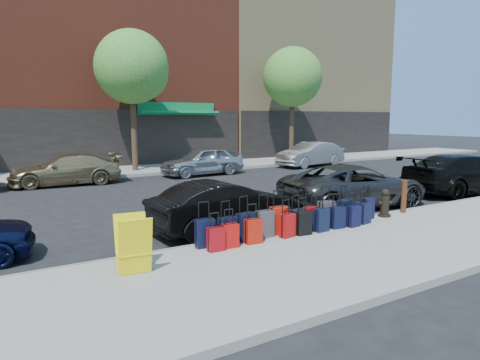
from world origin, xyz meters
TOP-DOWN VIEW (x-y plane):
  - ground at (0.00, 0.00)m, footprint 120.00×120.00m
  - sidewalk_near at (0.00, -6.50)m, footprint 60.00×4.00m
  - sidewalk_far at (0.00, 10.00)m, footprint 60.00×4.00m
  - curb_near at (0.00, -4.48)m, footprint 60.00×0.08m
  - curb_far at (0.00, 7.98)m, footprint 60.00×0.08m
  - building_center at (0.00, 17.99)m, footprint 17.00×12.85m
  - building_right at (16.00, 17.99)m, footprint 15.00×12.12m
  - tree_center at (0.64, 9.50)m, footprint 3.80×3.80m
  - tree_right at (11.14, 9.50)m, footprint 3.80×3.80m
  - suitcase_front_0 at (-2.50, -4.79)m, footprint 0.44×0.28m
  - suitcase_front_1 at (-1.97, -4.82)m, footprint 0.42×0.26m
  - suitcase_front_2 at (-1.48, -4.81)m, footprint 0.46×0.30m
  - suitcase_front_3 at (-0.95, -4.80)m, footprint 0.43×0.25m
  - suitcase_front_4 at (-0.50, -4.75)m, footprint 0.46×0.27m
  - suitcase_front_5 at (-0.03, -4.84)m, footprint 0.37×0.21m
  - suitcase_front_6 at (0.44, -4.77)m, footprint 0.40×0.25m
  - suitcase_front_7 at (0.98, -4.78)m, footprint 0.45×0.28m
  - suitcase_front_8 at (1.56, -4.83)m, footprint 0.46×0.31m
  - suitcase_front_9 at (1.94, -4.79)m, footprint 0.37×0.23m
  - suitcase_front_10 at (2.49, -4.77)m, footprint 0.42×0.27m
  - suitcase_back_0 at (-2.42, -5.14)m, footprint 0.35×0.21m
  - suitcase_back_1 at (-2.05, -5.09)m, footprint 0.36×0.22m
  - suitcase_back_2 at (-1.46, -5.08)m, footprint 0.39×0.24m
  - suitcase_back_4 at (-0.50, -5.07)m, footprint 0.40×0.28m
  - suitcase_back_5 at (-0.05, -5.10)m, footprint 0.39×0.25m
  - suitcase_back_6 at (0.52, -5.10)m, footprint 0.40×0.25m
  - suitcase_back_7 at (1.07, -5.08)m, footprint 0.38×0.24m
  - suitcase_back_8 at (1.54, -5.17)m, footprint 0.38×0.24m
  - suitcase_back_9 at (2.02, -5.08)m, footprint 0.39×0.27m
  - fire_hydrant at (3.14, -4.81)m, footprint 0.40×0.35m
  - bollard at (4.03, -4.75)m, footprint 0.18×0.18m
  - display_rack at (-4.27, -5.49)m, footprint 0.64×0.70m
  - car_near_1 at (-1.21, -3.31)m, footprint 4.01×1.60m
  - car_near_2 at (3.98, -2.85)m, footprint 5.24×2.87m
  - car_near_3 at (9.42, -3.28)m, footprint 5.48×2.71m
  - car_far_1 at (-3.38, 6.98)m, footprint 4.72×2.14m
  - car_far_2 at (3.16, 6.80)m, footprint 4.42×2.04m
  - car_far_3 at (10.54, 7.02)m, footprint 4.65×2.08m

SIDE VIEW (x-z plane):
  - ground at x=0.00m, z-range 0.00..0.00m
  - sidewalk_near at x=0.00m, z-range 0.00..0.15m
  - sidewalk_far at x=0.00m, z-range 0.00..0.15m
  - curb_near at x=0.00m, z-range 0.00..0.15m
  - curb_far at x=0.00m, z-range 0.00..0.15m
  - suitcase_back_0 at x=-2.42m, z-range 0.00..0.81m
  - suitcase_back_1 at x=-2.05m, z-range -0.01..0.83m
  - suitcase_front_9 at x=1.94m, z-range -0.01..0.85m
  - suitcase_back_9 at x=2.02m, z-range -0.01..0.85m
  - suitcase_back_8 at x=1.54m, z-range -0.01..0.86m
  - suitcase_back_4 at x=-0.50m, z-range -0.02..0.87m
  - suitcase_back_2 at x=-1.46m, z-range -0.02..0.87m
  - suitcase_back_7 at x=1.07m, z-range -0.02..0.87m
  - suitcase_back_5 at x=-0.05m, z-range -0.02..0.88m
  - suitcase_front_5 at x=-0.03m, z-range -0.02..0.88m
  - suitcase_front_6 at x=0.44m, z-range -0.02..0.88m
  - suitcase_back_6 at x=0.52m, z-range -0.02..0.89m
  - suitcase_front_10 at x=2.49m, z-range -0.03..0.92m
  - suitcase_front_1 at x=-1.97m, z-range -0.03..0.93m
  - suitcase_front_0 at x=-2.50m, z-range -0.03..0.96m
  - suitcase_front_3 at x=-0.95m, z-range -0.04..0.97m
  - suitcase_front_2 at x=-1.48m, z-range -0.04..0.98m
  - suitcase_front_8 at x=1.56m, z-range -0.04..0.98m
  - suitcase_front_7 at x=0.98m, z-range -0.04..1.00m
  - suitcase_front_4 at x=-0.50m, z-range -0.05..1.01m
  - fire_hydrant at x=3.14m, z-range 0.12..0.90m
  - bollard at x=4.03m, z-range 0.16..1.12m
  - car_near_1 at x=-1.21m, z-range 0.00..1.30m
  - display_rack at x=-4.27m, z-range 0.14..1.18m
  - car_far_1 at x=-3.38m, z-range 0.00..1.34m
  - car_near_2 at x=3.98m, z-range 0.00..1.39m
  - car_far_2 at x=3.16m, z-range 0.00..1.47m
  - car_far_3 at x=10.54m, z-range 0.00..1.48m
  - car_near_3 at x=9.42m, z-range 0.00..1.53m
  - tree_center at x=0.64m, z-range 1.78..9.05m
  - tree_right at x=11.14m, z-range 1.78..9.05m
  - building_right at x=16.00m, z-range -0.02..17.98m
  - building_center at x=0.00m, z-range -0.02..19.98m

